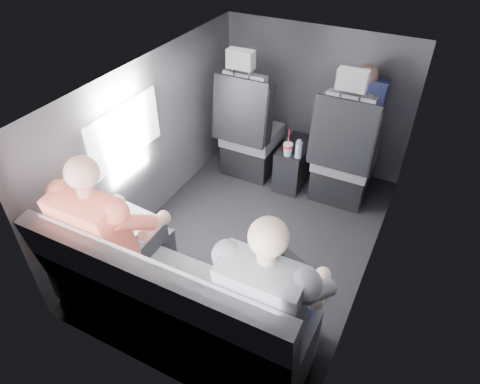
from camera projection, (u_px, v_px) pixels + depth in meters
The scene contains 19 objects.
floor at pixel (253, 238), 3.48m from camera, with size 2.60×2.60×0.00m, color black.
ceiling at pixel (257, 80), 2.66m from camera, with size 2.60×2.60×0.00m, color #B2B2AD.
panel_left at pixel (153, 140), 3.39m from camera, with size 0.02×2.60×1.35m, color #56565B.
panel_right at pixel (381, 205), 2.75m from camera, with size 0.02×2.60×1.35m, color #56565B.
panel_front at pixel (315, 99), 3.99m from camera, with size 1.80×0.02×1.35m, color #56565B.
panel_back at pixel (144, 299), 2.15m from camera, with size 1.80×0.02×1.35m, color #56565B.
side_window at pixel (126, 133), 3.04m from camera, with size 0.02×0.75×0.42m, color white.
seatbelt at pixel (345, 127), 3.31m from camera, with size 0.05×0.01×0.65m, color black.
front_seat_left at pixel (249, 136), 3.99m from camera, with size 0.52×0.58×1.26m.
front_seat_right at pixel (343, 160), 3.67m from camera, with size 0.52×0.58×1.26m.
center_console at pixel (294, 164), 3.98m from camera, with size 0.24×0.48×0.41m.
rear_bench at pixel (177, 310), 2.54m from camera, with size 1.60×0.57×0.92m.
soda_cup at pixel (288, 149), 3.69m from camera, with size 0.08×0.08×0.25m.
water_bottle at pixel (299, 149), 3.66m from camera, with size 0.06×0.06×0.17m.
laptop_white at pixel (121, 218), 2.71m from camera, with size 0.35×0.33×0.25m.
laptop_black at pixel (284, 268), 2.38m from camera, with size 0.36×0.38×0.22m.
passenger_rear_left at pixel (113, 234), 2.59m from camera, with size 0.52×0.63×1.25m.
passenger_rear_right at pixel (273, 298), 2.21m from camera, with size 0.52×0.63×1.25m.
passenger_front_right at pixel (360, 112), 3.64m from camera, with size 0.37×0.37×0.72m.
Camera 1 is at (1.06, -2.31, 2.41)m, focal length 32.00 mm.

